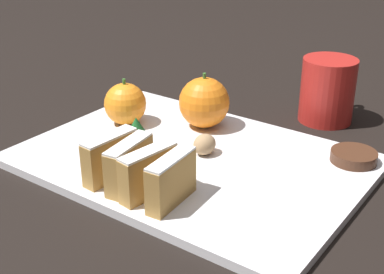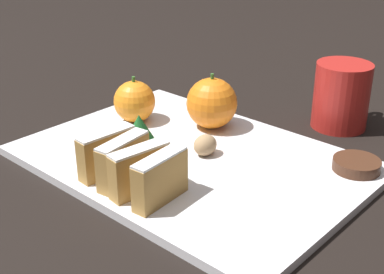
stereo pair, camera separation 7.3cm
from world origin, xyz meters
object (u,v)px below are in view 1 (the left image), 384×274
object	(u,v)px
orange_near	(204,103)
coffee_mug	(328,90)
walnut	(205,144)
chocolate_cookie	(354,157)
orange_far	(125,104)

from	to	relation	value
orange_near	coffee_mug	xyz separation A→B (m)	(0.16, -0.13, 0.00)
orange_near	walnut	bearing A→B (deg)	-145.04
chocolate_cookie	orange_far	bearing A→B (deg)	103.68
walnut	coffee_mug	size ratio (longest dim) A/B	0.29
orange_near	coffee_mug	bearing A→B (deg)	-39.63
orange_near	chocolate_cookie	distance (m)	0.24
walnut	orange_near	bearing A→B (deg)	34.96
coffee_mug	orange_near	bearing A→B (deg)	140.37
orange_far	walnut	size ratio (longest dim) A/B	2.07
walnut	chocolate_cookie	xyz separation A→B (m)	(0.10, -0.18, -0.01)
orange_near	orange_far	bearing A→B (deg)	120.97
orange_far	chocolate_cookie	world-z (taller)	orange_far
walnut	coffee_mug	world-z (taller)	coffee_mug
orange_far	chocolate_cookie	distance (m)	0.35
orange_far	coffee_mug	distance (m)	0.33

